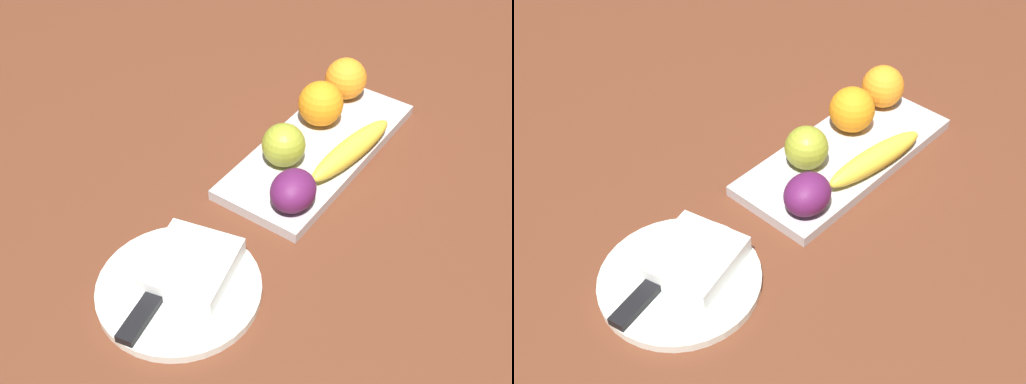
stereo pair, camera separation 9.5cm
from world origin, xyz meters
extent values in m
plane|color=#5B2E1C|center=(0.00, 0.00, 0.00)|extent=(2.40, 2.40, 0.00)
cube|color=#BAB7B9|center=(-0.03, 0.03, 0.01)|extent=(0.38, 0.16, 0.02)
sphere|color=#97A22D|center=(-0.10, 0.06, 0.05)|extent=(0.07, 0.07, 0.07)
ellipsoid|color=yellow|center=(-0.03, -0.03, 0.04)|extent=(0.20, 0.06, 0.04)
sphere|color=orange|center=(0.02, 0.06, 0.06)|extent=(0.08, 0.08, 0.08)
sphere|color=orange|center=(0.11, 0.07, 0.05)|extent=(0.07, 0.07, 0.07)
ellipsoid|color=#581A4E|center=(-0.17, -0.01, 0.05)|extent=(0.08, 0.07, 0.06)
cylinder|color=white|center=(-0.38, 0.03, 0.01)|extent=(0.22, 0.22, 0.01)
cube|color=white|center=(-0.36, 0.03, 0.03)|extent=(0.14, 0.13, 0.03)
cube|color=silver|center=(-0.39, 0.05, 0.01)|extent=(0.15, 0.05, 0.00)
cube|color=black|center=(-0.45, 0.03, 0.02)|extent=(0.09, 0.04, 0.01)
camera|label=1|loc=(-0.77, -0.37, 0.70)|focal=46.31mm
camera|label=2|loc=(-0.71, -0.44, 0.70)|focal=46.31mm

